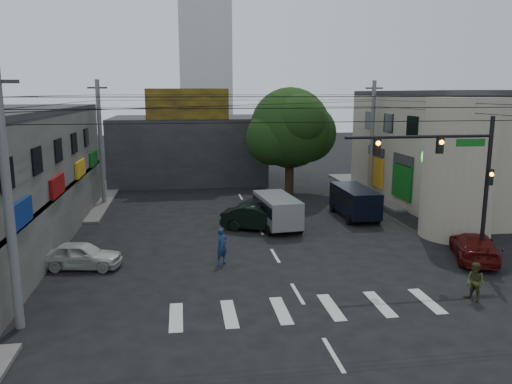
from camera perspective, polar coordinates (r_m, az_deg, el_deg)
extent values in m
plane|color=black|center=(24.03, 3.10, -8.80)|extent=(160.00, 160.00, 0.00)
cube|color=#514F4C|center=(43.05, -26.48, -0.86)|extent=(16.00, 16.00, 0.15)
cube|color=#514F4C|center=(46.76, 20.54, 0.49)|extent=(16.00, 16.00, 0.15)
cube|color=gray|center=(41.98, 24.19, 4.48)|extent=(14.00, 18.00, 8.00)
cylinder|color=gray|center=(30.71, 22.14, 2.50)|extent=(4.00, 4.00, 8.00)
cube|color=#232326|center=(48.39, -7.80, 4.95)|extent=(14.00, 10.00, 6.00)
cube|color=olive|center=(43.21, -7.85, 9.92)|extent=(7.00, 0.30, 2.60)
cube|color=silver|center=(93.24, -5.98, 19.69)|extent=(9.00, 9.00, 44.00)
cylinder|color=black|center=(40.49, 3.84, 2.66)|extent=(0.70, 0.70, 4.40)
sphere|color=black|center=(40.13, 3.90, 7.33)|extent=(6.40, 6.40, 6.40)
cylinder|color=black|center=(25.81, 24.80, -0.14)|extent=(0.20, 0.20, 7.20)
cylinder|color=black|center=(23.70, 18.21, 6.02)|extent=(7.00, 0.14, 0.14)
cube|color=black|center=(24.20, 20.28, 5.03)|extent=(0.28, 0.22, 0.75)
cube|color=black|center=(22.91, 13.66, 5.09)|extent=(0.28, 0.22, 0.75)
sphere|color=orange|center=(24.07, 20.46, 5.35)|extent=(0.20, 0.20, 0.20)
sphere|color=orange|center=(22.77, 13.81, 5.43)|extent=(0.20, 0.20, 0.20)
cube|color=#0C5815|center=(24.95, 23.33, 5.21)|extent=(1.40, 0.06, 0.35)
cylinder|color=#59595B|center=(18.91, -26.48, -1.02)|extent=(0.32, 0.32, 9.20)
cylinder|color=#59595B|center=(38.72, -17.33, 5.37)|extent=(0.32, 0.32, 9.20)
cylinder|color=#59595B|center=(41.15, 13.11, 5.90)|extent=(0.32, 0.32, 9.20)
imported|color=black|center=(30.39, 0.39, -2.98)|extent=(4.99, 5.78, 1.51)
imported|color=beige|center=(25.33, -19.34, -6.83)|extent=(2.80, 4.30, 1.29)
imported|color=#4E0C0B|center=(27.41, 23.66, -5.72)|extent=(5.16, 6.00, 1.36)
imported|color=navy|center=(24.44, -3.92, -6.22)|extent=(1.08, 1.07, 1.82)
imported|color=#373A1B|center=(22.09, 23.76, -9.41)|extent=(1.20, 1.15, 1.59)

